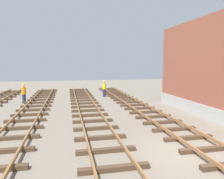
# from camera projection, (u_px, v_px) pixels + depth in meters

# --- Properties ---
(ground_plane) EXTENTS (80.00, 80.00, 0.00)m
(ground_plane) POSITION_uv_depth(u_px,v_px,m) (186.00, 153.00, 8.58)
(ground_plane) COLOR slate
(track_near_building) EXTENTS (2.50, 46.06, 0.32)m
(track_near_building) POSITION_uv_depth(u_px,v_px,m) (207.00, 148.00, 8.76)
(track_near_building) COLOR #4C3826
(track_near_building) RESTS_ON ground
(track_centre) EXTENTS (2.50, 46.06, 0.32)m
(track_centre) POSITION_uv_depth(u_px,v_px,m) (110.00, 158.00, 7.90)
(track_centre) COLOR #4C3826
(track_centre) RESTS_ON ground
(track_worker_foreground) EXTENTS (0.40, 0.40, 1.87)m
(track_worker_foreground) POSITION_uv_depth(u_px,v_px,m) (104.00, 88.00, 23.39)
(track_worker_foreground) COLOR #262D4C
(track_worker_foreground) RESTS_ON ground
(track_worker_distant) EXTENTS (0.40, 0.40, 1.87)m
(track_worker_distant) POSITION_uv_depth(u_px,v_px,m) (24.00, 93.00, 19.48)
(track_worker_distant) COLOR #262D4C
(track_worker_distant) RESTS_ON ground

